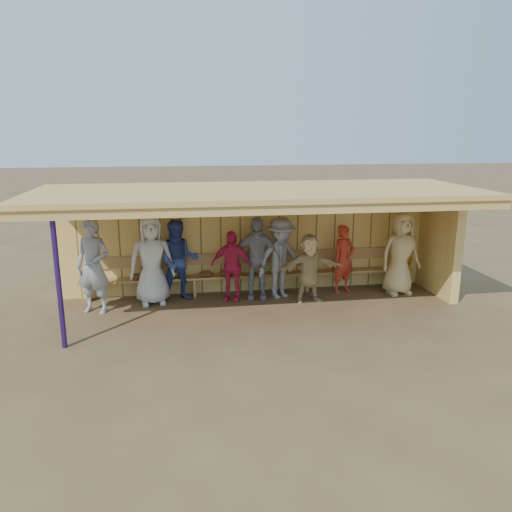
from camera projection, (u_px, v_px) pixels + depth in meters
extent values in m
plane|color=brown|center=(259.00, 309.00, 10.45)|extent=(90.00, 90.00, 0.00)
imported|color=gray|center=(93.00, 266.00, 10.02)|extent=(0.83, 0.68, 1.94)
imported|color=silver|center=(152.00, 260.00, 10.54)|extent=(1.01, 0.72, 1.92)
imported|color=#314189|center=(179.00, 261.00, 10.77)|extent=(0.88, 0.69, 1.79)
imported|color=#D5224A|center=(231.00, 266.00, 10.83)|extent=(0.98, 0.68, 1.55)
imported|color=gray|center=(281.00, 258.00, 10.97)|extent=(1.33, 1.06, 1.80)
imported|color=tan|center=(309.00, 268.00, 10.74)|extent=(1.43, 0.59, 1.50)
imported|color=red|center=(344.00, 259.00, 11.35)|extent=(0.67, 0.57, 1.56)
imported|color=tan|center=(400.00, 253.00, 11.22)|extent=(0.97, 0.69, 1.88)
imported|color=gray|center=(256.00, 258.00, 10.90)|extent=(1.12, 0.58, 1.82)
cube|color=#E9C063|center=(249.00, 239.00, 11.45)|extent=(8.60, 0.20, 2.40)
cube|color=#E9C063|center=(440.00, 242.00, 11.21)|extent=(0.20, 1.62, 2.40)
cube|color=tan|center=(259.00, 192.00, 9.86)|extent=(8.80, 3.20, 0.10)
cube|color=tan|center=(273.00, 210.00, 8.45)|extent=(8.80, 0.10, 0.18)
cube|color=tan|center=(58.00, 203.00, 9.33)|extent=(0.08, 3.00, 0.16)
cube|color=tan|center=(111.00, 202.00, 9.47)|extent=(0.08, 3.00, 0.16)
cube|color=tan|center=(161.00, 201.00, 9.61)|extent=(0.08, 3.00, 0.16)
cube|color=tan|center=(211.00, 200.00, 9.75)|extent=(0.08, 3.00, 0.16)
cube|color=tan|center=(259.00, 199.00, 9.89)|extent=(0.08, 3.00, 0.16)
cube|color=tan|center=(305.00, 198.00, 10.03)|extent=(0.08, 3.00, 0.16)
cube|color=tan|center=(351.00, 197.00, 10.17)|extent=(0.08, 3.00, 0.16)
cube|color=tan|center=(395.00, 196.00, 10.31)|extent=(0.08, 3.00, 0.16)
cube|color=tan|center=(437.00, 195.00, 10.45)|extent=(0.08, 3.00, 0.16)
cylinder|color=navy|center=(58.00, 281.00, 8.28)|extent=(0.09, 0.09, 2.40)
cube|color=tan|center=(251.00, 275.00, 11.36)|extent=(7.60, 0.32, 0.05)
cube|color=tan|center=(250.00, 257.00, 11.43)|extent=(7.60, 0.04, 0.26)
cube|color=tan|center=(88.00, 292.00, 10.88)|extent=(0.06, 0.29, 0.40)
cube|color=tan|center=(195.00, 287.00, 11.23)|extent=(0.06, 0.29, 0.40)
cube|color=tan|center=(306.00, 282.00, 11.61)|extent=(0.06, 0.29, 0.40)
cube|color=tan|center=(400.00, 278.00, 11.95)|extent=(0.06, 0.29, 0.40)
cylinder|color=gold|center=(406.00, 272.00, 11.72)|extent=(0.13, 0.41, 0.80)
sphere|color=gold|center=(405.00, 286.00, 11.81)|extent=(0.08, 0.08, 0.08)
ellipsoid|color=#593319|center=(137.00, 277.00, 10.92)|extent=(0.30, 0.24, 0.14)
ellipsoid|color=#593319|center=(226.00, 273.00, 11.21)|extent=(0.30, 0.24, 0.14)
ellipsoid|color=#593319|center=(206.00, 274.00, 11.14)|extent=(0.30, 0.24, 0.14)
cylinder|color=#7DDB6D|center=(272.00, 268.00, 11.45)|extent=(0.07, 0.07, 0.22)
cylinder|color=gold|center=(386.00, 263.00, 11.86)|extent=(0.07, 0.07, 0.22)
cylinder|color=#74C763|center=(388.00, 289.00, 11.42)|extent=(0.07, 0.07, 0.22)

